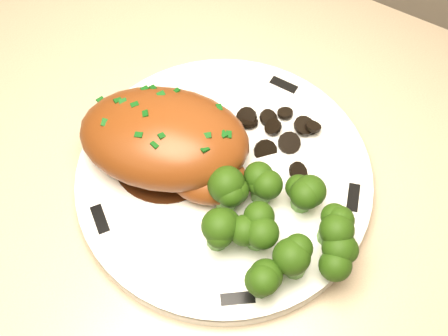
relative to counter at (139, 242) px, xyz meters
The scene contains 11 objects.
counter is the anchor object (origin of this frame).
plate 0.48m from the counter, ahead, with size 0.30×0.30×0.02m, color white.
rim_accent_0 0.55m from the counter, ahead, with size 0.03×0.01×0.00m, color black.
rim_accent_1 0.50m from the counter, 30.17° to the left, with size 0.03×0.01×0.00m, color black.
rim_accent_2 0.46m from the counter, 17.33° to the left, with size 0.03×0.01×0.00m, color black.
rim_accent_3 0.48m from the counter, 47.74° to the right, with size 0.03×0.01×0.00m, color black.
rim_accent_4 0.54m from the counter, 25.13° to the right, with size 0.03×0.01×0.00m, color black.
gravy_pool 0.47m from the counter, 13.84° to the right, with size 0.11×0.11×0.00m, color #321609.
chicken_breast 0.50m from the counter, 13.64° to the right, with size 0.20×0.16×0.07m.
mushroom_pile 0.50m from the counter, 10.74° to the left, with size 0.09×0.07×0.02m.
broccoli_florets 0.55m from the counter, 11.99° to the right, with size 0.15×0.12×0.05m.
Camera 1 is at (0.67, 1.41, 1.38)m, focal length 45.00 mm.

